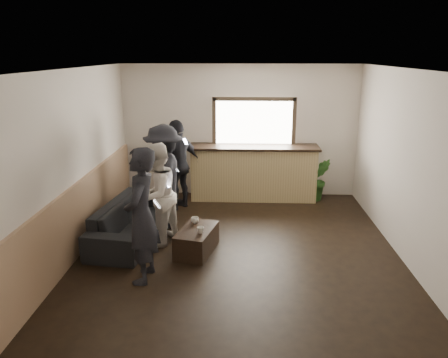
{
  "coord_description": "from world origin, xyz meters",
  "views": [
    {
      "loc": [
        0.06,
        -6.25,
        3.03
      ],
      "look_at": [
        -0.23,
        0.4,
        1.09
      ],
      "focal_mm": 35.0,
      "sensor_mm": 36.0,
      "label": 1
    }
  ],
  "objects_px": {
    "coffee_table": "(197,240)",
    "person_d": "(178,165)",
    "cup_a": "(195,220)",
    "person_c": "(164,177)",
    "cup_b": "(201,230)",
    "person_a": "(141,216)",
    "bar_counter": "(253,169)",
    "sofa": "(134,220)",
    "person_b": "(156,195)",
    "potted_plant": "(318,179)"
  },
  "relations": [
    {
      "from": "coffee_table",
      "to": "person_d",
      "type": "bearing_deg",
      "value": 105.39
    },
    {
      "from": "cup_a",
      "to": "person_c",
      "type": "bearing_deg",
      "value": 128.1
    },
    {
      "from": "cup_b",
      "to": "person_c",
      "type": "relative_size",
      "value": 0.06
    },
    {
      "from": "cup_a",
      "to": "person_a",
      "type": "distance_m",
      "value": 1.37
    },
    {
      "from": "coffee_table",
      "to": "person_a",
      "type": "bearing_deg",
      "value": -126.01
    },
    {
      "from": "coffee_table",
      "to": "cup_a",
      "type": "bearing_deg",
      "value": 101.77
    },
    {
      "from": "bar_counter",
      "to": "person_d",
      "type": "distance_m",
      "value": 1.65
    },
    {
      "from": "sofa",
      "to": "person_d",
      "type": "relative_size",
      "value": 1.22
    },
    {
      "from": "bar_counter",
      "to": "person_b",
      "type": "xyz_separation_m",
      "value": [
        -1.6,
        -2.4,
        0.2
      ]
    },
    {
      "from": "sofa",
      "to": "person_a",
      "type": "bearing_deg",
      "value": -153.2
    },
    {
      "from": "sofa",
      "to": "person_b",
      "type": "bearing_deg",
      "value": -107.25
    },
    {
      "from": "cup_a",
      "to": "sofa",
      "type": "bearing_deg",
      "value": 166.79
    },
    {
      "from": "bar_counter",
      "to": "person_c",
      "type": "height_order",
      "value": "bar_counter"
    },
    {
      "from": "person_b",
      "to": "person_d",
      "type": "bearing_deg",
      "value": -158.64
    },
    {
      "from": "person_d",
      "to": "coffee_table",
      "type": "bearing_deg",
      "value": 55.1
    },
    {
      "from": "person_b",
      "to": "potted_plant",
      "type": "bearing_deg",
      "value": 152.97
    },
    {
      "from": "bar_counter",
      "to": "person_b",
      "type": "distance_m",
      "value": 2.89
    },
    {
      "from": "sofa",
      "to": "potted_plant",
      "type": "distance_m",
      "value": 4.02
    },
    {
      "from": "person_b",
      "to": "cup_b",
      "type": "bearing_deg",
      "value": 83.87
    },
    {
      "from": "potted_plant",
      "to": "person_a",
      "type": "relative_size",
      "value": 0.49
    },
    {
      "from": "cup_b",
      "to": "person_b",
      "type": "relative_size",
      "value": 0.06
    },
    {
      "from": "sofa",
      "to": "coffee_table",
      "type": "distance_m",
      "value": 1.23
    },
    {
      "from": "bar_counter",
      "to": "coffee_table",
      "type": "height_order",
      "value": "bar_counter"
    },
    {
      "from": "cup_b",
      "to": "cup_a",
      "type": "bearing_deg",
      "value": 107.81
    },
    {
      "from": "bar_counter",
      "to": "cup_b",
      "type": "relative_size",
      "value": 25.38
    },
    {
      "from": "potted_plant",
      "to": "person_b",
      "type": "bearing_deg",
      "value": -141.81
    },
    {
      "from": "sofa",
      "to": "person_c",
      "type": "relative_size",
      "value": 1.17
    },
    {
      "from": "cup_a",
      "to": "coffee_table",
      "type": "bearing_deg",
      "value": -78.23
    },
    {
      "from": "cup_b",
      "to": "potted_plant",
      "type": "xyz_separation_m",
      "value": [
        2.22,
        2.78,
        0.02
      ]
    },
    {
      "from": "coffee_table",
      "to": "person_d",
      "type": "height_order",
      "value": "person_d"
    },
    {
      "from": "coffee_table",
      "to": "cup_b",
      "type": "bearing_deg",
      "value": -63.16
    },
    {
      "from": "coffee_table",
      "to": "cup_a",
      "type": "height_order",
      "value": "cup_a"
    },
    {
      "from": "coffee_table",
      "to": "sofa",
      "type": "bearing_deg",
      "value": 155.81
    },
    {
      "from": "sofa",
      "to": "cup_b",
      "type": "distance_m",
      "value": 1.36
    },
    {
      "from": "person_d",
      "to": "person_a",
      "type": "bearing_deg",
      "value": 38.17
    },
    {
      "from": "sofa",
      "to": "cup_a",
      "type": "xyz_separation_m",
      "value": [
        1.06,
        -0.25,
        0.12
      ]
    },
    {
      "from": "person_a",
      "to": "person_c",
      "type": "height_order",
      "value": "person_a"
    },
    {
      "from": "person_a",
      "to": "person_d",
      "type": "relative_size",
      "value": 1.04
    },
    {
      "from": "bar_counter",
      "to": "coffee_table",
      "type": "distance_m",
      "value": 2.88
    },
    {
      "from": "bar_counter",
      "to": "sofa",
      "type": "bearing_deg",
      "value": -133.15
    },
    {
      "from": "cup_a",
      "to": "person_c",
      "type": "xyz_separation_m",
      "value": [
        -0.61,
        0.78,
        0.49
      ]
    },
    {
      "from": "person_c",
      "to": "cup_b",
      "type": "bearing_deg",
      "value": 28.86
    },
    {
      "from": "cup_b",
      "to": "person_d",
      "type": "height_order",
      "value": "person_d"
    },
    {
      "from": "coffee_table",
      "to": "person_b",
      "type": "xyz_separation_m",
      "value": [
        -0.66,
        0.29,
        0.65
      ]
    },
    {
      "from": "sofa",
      "to": "person_c",
      "type": "distance_m",
      "value": 0.92
    },
    {
      "from": "bar_counter",
      "to": "person_d",
      "type": "xyz_separation_m",
      "value": [
        -1.5,
        -0.66,
        0.25
      ]
    },
    {
      "from": "cup_a",
      "to": "person_b",
      "type": "bearing_deg",
      "value": 176.34
    },
    {
      "from": "cup_a",
      "to": "person_a",
      "type": "relative_size",
      "value": 0.07
    },
    {
      "from": "person_b",
      "to": "cup_a",
      "type": "bearing_deg",
      "value": 111.12
    },
    {
      "from": "sofa",
      "to": "potted_plant",
      "type": "height_order",
      "value": "potted_plant"
    }
  ]
}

